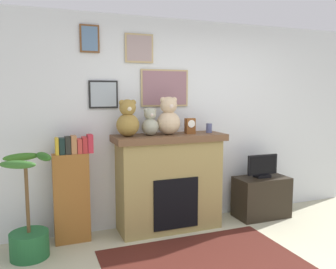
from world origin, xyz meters
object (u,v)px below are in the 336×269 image
at_px(bookshelf, 72,191).
at_px(teddy_bear_cream, 150,123).
at_px(fireplace, 169,181).
at_px(mantel_clock, 190,126).
at_px(potted_plant, 29,229).
at_px(candle_jar, 209,128).
at_px(teddy_bear_brown, 128,120).
at_px(teddy_bear_tan, 169,118).
at_px(tv_stand, 261,197).
at_px(television, 262,167).

xyz_separation_m(bookshelf, teddy_bear_cream, (0.91, -0.05, 0.75)).
height_order(fireplace, teddy_bear_cream, teddy_bear_cream).
bearing_deg(mantel_clock, potted_plant, -174.31).
relative_size(bookshelf, teddy_bear_cream, 3.72).
height_order(candle_jar, mantel_clock, mantel_clock).
height_order(mantel_clock, teddy_bear_brown, teddy_bear_brown).
bearing_deg(candle_jar, teddy_bear_tan, -179.94).
relative_size(bookshelf, candle_jar, 10.31).
relative_size(fireplace, tv_stand, 1.90).
bearing_deg(teddy_bear_cream, mantel_clock, -0.09).
height_order(potted_plant, television, potted_plant).
xyz_separation_m(fireplace, teddy_bear_brown, (-0.52, -0.02, 0.78)).
relative_size(potted_plant, teddy_bear_brown, 2.51).
bearing_deg(bookshelf, mantel_clock, -1.99).
height_order(fireplace, teddy_bear_brown, teddy_bear_brown).
xyz_separation_m(bookshelf, candle_jar, (1.69, -0.05, 0.66)).
height_order(candle_jar, teddy_bear_tan, teddy_bear_tan).
xyz_separation_m(teddy_bear_brown, teddy_bear_tan, (0.50, -0.00, 0.01)).
xyz_separation_m(tv_stand, teddy_bear_tan, (-1.33, 0.05, 1.11)).
bearing_deg(television, candle_jar, 176.15).
relative_size(television, teddy_bear_cream, 1.38).
bearing_deg(fireplace, mantel_clock, -4.02).
distance_m(fireplace, television, 1.33).
bearing_deg(potted_plant, teddy_bear_cream, 7.85).
bearing_deg(tv_stand, television, -90.00).
relative_size(bookshelf, teddy_bear_tan, 2.68).
xyz_separation_m(bookshelf, potted_plant, (-0.46, -0.24, -0.29)).
bearing_deg(potted_plant, tv_stand, 2.68).
relative_size(bookshelf, tv_stand, 1.70).
bearing_deg(potted_plant, teddy_bear_brown, 9.74).
height_order(tv_stand, teddy_bear_brown, teddy_bear_brown).
distance_m(potted_plant, television, 2.96).
relative_size(fireplace, mantel_clock, 7.20).
bearing_deg(candle_jar, fireplace, 178.10).
xyz_separation_m(fireplace, teddy_bear_cream, (-0.25, -0.02, 0.73)).
distance_m(potted_plant, teddy_bear_brown, 1.55).
relative_size(bookshelf, mantel_clock, 6.44).
bearing_deg(television, bookshelf, 177.66).
bearing_deg(teddy_bear_brown, fireplace, 2.03).
height_order(tv_stand, teddy_bear_tan, teddy_bear_tan).
bearing_deg(teddy_bear_brown, bookshelf, 175.64).
bearing_deg(tv_stand, teddy_bear_cream, 178.12).
xyz_separation_m(fireplace, tv_stand, (1.32, -0.07, -0.32)).
bearing_deg(candle_jar, potted_plant, -174.97).
distance_m(fireplace, teddy_bear_cream, 0.77).
distance_m(tv_stand, teddy_bear_brown, 2.14).
distance_m(fireplace, teddy_bear_brown, 0.93).
bearing_deg(candle_jar, tv_stand, -3.76).
distance_m(candle_jar, teddy_bear_tan, 0.56).
bearing_deg(teddy_bear_tan, teddy_bear_brown, 180.00).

